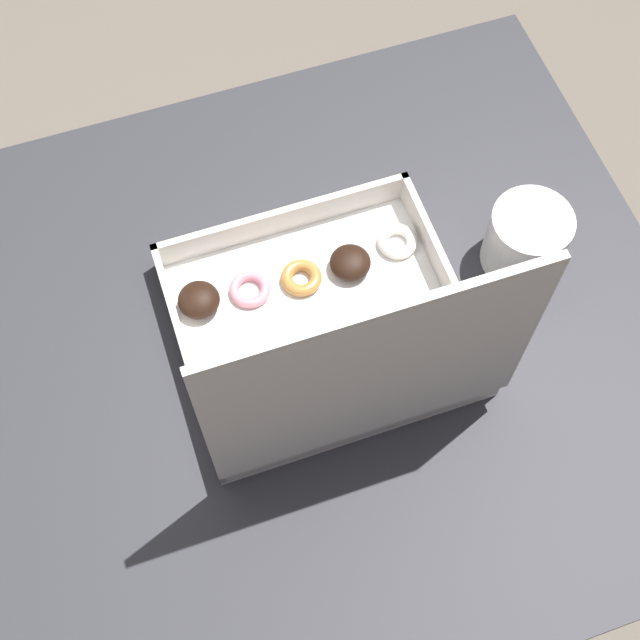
{
  "coord_description": "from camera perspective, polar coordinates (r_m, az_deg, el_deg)",
  "views": [
    {
      "loc": [
        0.09,
        0.4,
        1.65
      ],
      "look_at": [
        -0.05,
        -0.02,
        0.77
      ],
      "focal_mm": 50.0,
      "sensor_mm": 36.0,
      "label": 1
    }
  ],
  "objects": [
    {
      "name": "ground_plane",
      "position": [
        1.7,
        -1.54,
        -12.64
      ],
      "size": [
        8.0,
        8.0,
        0.0
      ],
      "primitive_type": "plane",
      "color": "#6B6054"
    },
    {
      "name": "dining_table",
      "position": [
        1.1,
        -2.32,
        -4.91
      ],
      "size": [
        0.91,
        0.76,
        0.75
      ],
      "color": "#2D2D33",
      "rests_on": "ground_plane"
    },
    {
      "name": "coffee_mug",
      "position": [
        1.03,
        13.08,
        5.1
      ],
      "size": [
        0.09,
        0.09,
        0.08
      ],
      "color": "white",
      "rests_on": "dining_table"
    },
    {
      "name": "donut_box",
      "position": [
        0.92,
        0.89,
        -1.16
      ],
      "size": [
        0.31,
        0.29,
        0.31
      ],
      "color": "white",
      "rests_on": "dining_table"
    }
  ]
}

